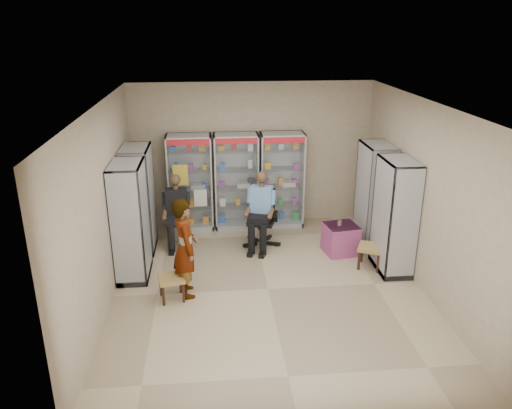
{
  "coord_description": "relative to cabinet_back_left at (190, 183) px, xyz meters",
  "views": [
    {
      "loc": [
        -0.87,
        -7.15,
        4.14
      ],
      "look_at": [
        -0.13,
        0.7,
        1.23
      ],
      "focal_mm": 35.0,
      "sensor_mm": 36.0,
      "label": 1
    }
  ],
  "objects": [
    {
      "name": "seated_shopkeeper",
      "position": [
        1.37,
        -1.05,
        -0.29
      ],
      "size": [
        0.65,
        0.76,
        1.42
      ],
      "primitive_type": null,
      "rotation": [
        0.0,
        0.0,
        -0.32
      ],
      "color": "#7AA9F1",
      "rests_on": "floor"
    },
    {
      "name": "woven_stool_a",
      "position": [
        3.19,
        -2.12,
        -0.79
      ],
      "size": [
        0.55,
        0.55,
        0.41
      ],
      "primitive_type": "cube",
      "rotation": [
        0.0,
        0.0,
        -0.43
      ],
      "color": "#A08343",
      "rests_on": "floor"
    },
    {
      "name": "pink_trunk",
      "position": [
        2.82,
        -1.48,
        -0.72
      ],
      "size": [
        0.66,
        0.64,
        0.56
      ],
      "primitive_type": "cube",
      "rotation": [
        0.0,
        0.0,
        0.16
      ],
      "color": "#BB4B7D",
      "rests_on": "floor"
    },
    {
      "name": "cabinet_back_mid",
      "position": [
        0.95,
        0.0,
        0.0
      ],
      "size": [
        0.9,
        0.5,
        2.0
      ],
      "primitive_type": "cube",
      "color": "#A1A4A8",
      "rests_on": "floor"
    },
    {
      "name": "office_chair",
      "position": [
        1.37,
        -1.0,
        -0.44
      ],
      "size": [
        0.77,
        0.77,
        1.12
      ],
      "primitive_type": "cube",
      "rotation": [
        0.0,
        0.0,
        -0.32
      ],
      "color": "black",
      "rests_on": "floor"
    },
    {
      "name": "woven_stool_b",
      "position": [
        -0.24,
        -2.89,
        -0.81
      ],
      "size": [
        0.46,
        0.46,
        0.39
      ],
      "primitive_type": "cube",
      "rotation": [
        0.0,
        0.0,
        0.2
      ],
      "color": "#A18144",
      "rests_on": "floor"
    },
    {
      "name": "cabinet_right_far",
      "position": [
        3.53,
        -1.13,
        0.0
      ],
      "size": [
        0.9,
        0.5,
        2.0
      ],
      "primitive_type": "cube",
      "rotation": [
        0.0,
        0.0,
        1.57
      ],
      "color": "#A3A5AB",
      "rests_on": "floor"
    },
    {
      "name": "cabinet_left_far",
      "position": [
        -0.93,
        -0.93,
        0.0
      ],
      "size": [
        0.9,
        0.5,
        2.0
      ],
      "primitive_type": "cube",
      "rotation": [
        0.0,
        0.0,
        -1.57
      ],
      "color": "silver",
      "rests_on": "floor"
    },
    {
      "name": "cabinet_back_left",
      "position": [
        0.0,
        0.0,
        0.0
      ],
      "size": [
        0.9,
        0.5,
        2.0
      ],
      "primitive_type": "cube",
      "color": "silver",
      "rests_on": "floor"
    },
    {
      "name": "tea_glass",
      "position": [
        2.78,
        -1.49,
        -0.39
      ],
      "size": [
        0.07,
        0.07,
        0.1
      ],
      "primitive_type": "cylinder",
      "color": "#581B07",
      "rests_on": "pink_trunk"
    },
    {
      "name": "seated_customer",
      "position": [
        -0.25,
        -0.78,
        -0.33
      ],
      "size": [
        0.44,
        0.6,
        1.34
      ],
      "primitive_type": null,
      "color": "black",
      "rests_on": "floor"
    },
    {
      "name": "wooden_chair",
      "position": [
        -0.25,
        -0.73,
        -0.53
      ],
      "size": [
        0.42,
        0.42,
        0.94
      ],
      "primitive_type": "cube",
      "color": "#301D12",
      "rests_on": "floor"
    },
    {
      "name": "standing_man",
      "position": [
        -0.01,
        -2.74,
        -0.19
      ],
      "size": [
        0.5,
        0.66,
        1.63
      ],
      "primitive_type": "imported",
      "rotation": [
        0.0,
        0.0,
        1.78
      ],
      "color": "gray",
      "rests_on": "floor"
    },
    {
      "name": "room_shell",
      "position": [
        1.3,
        -2.73,
        0.97
      ],
      "size": [
        5.02,
        6.02,
        3.01
      ],
      "color": "#BDA68C",
      "rests_on": "ground"
    },
    {
      "name": "cabinet_left_near",
      "position": [
        -0.93,
        -2.03,
        0.0
      ],
      "size": [
        0.9,
        0.5,
        2.0
      ],
      "primitive_type": "cube",
      "rotation": [
        0.0,
        0.0,
        -1.57
      ],
      "color": "silver",
      "rests_on": "floor"
    },
    {
      "name": "floor",
      "position": [
        1.3,
        -2.73,
        -1.0
      ],
      "size": [
        6.0,
        6.0,
        0.0
      ],
      "primitive_type": "plane",
      "color": "tan",
      "rests_on": "ground"
    },
    {
      "name": "cabinet_back_right",
      "position": [
        1.9,
        0.0,
        0.0
      ],
      "size": [
        0.9,
        0.5,
        2.0
      ],
      "primitive_type": "cube",
      "color": "silver",
      "rests_on": "floor"
    },
    {
      "name": "cabinet_right_near",
      "position": [
        3.53,
        -2.23,
        0.0
      ],
      "size": [
        0.9,
        0.5,
        2.0
      ],
      "primitive_type": "cube",
      "rotation": [
        0.0,
        0.0,
        1.57
      ],
      "color": "silver",
      "rests_on": "floor"
    }
  ]
}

